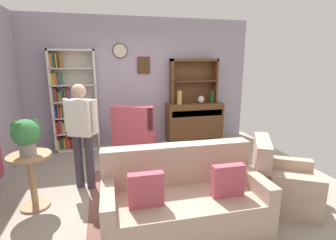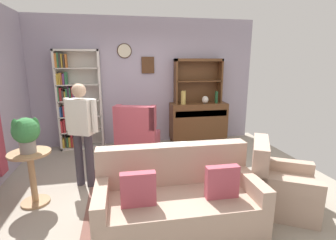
# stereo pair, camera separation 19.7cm
# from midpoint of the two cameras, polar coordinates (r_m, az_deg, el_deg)

# --- Properties ---
(ground_plane) EXTENTS (5.40, 4.60, 0.02)m
(ground_plane) POSITION_cam_midpoint_polar(r_m,az_deg,el_deg) (4.16, 0.56, -13.69)
(ground_plane) COLOR #9E9384
(wall_back) EXTENTS (5.00, 0.09, 2.80)m
(wall_back) POSITION_cam_midpoint_polar(r_m,az_deg,el_deg) (5.83, -3.79, 8.59)
(wall_back) COLOR #A399AD
(wall_back) RESTS_ON ground_plane
(area_rug) EXTENTS (2.68, 1.88, 0.01)m
(area_rug) POSITION_cam_midpoint_polar(r_m,az_deg,el_deg) (3.94, 4.45, -15.15)
(area_rug) COLOR brown
(area_rug) RESTS_ON ground_plane
(bookshelf) EXTENTS (0.90, 0.30, 2.10)m
(bookshelf) POSITION_cam_midpoint_polar(r_m,az_deg,el_deg) (5.69, -19.12, 3.86)
(bookshelf) COLOR silver
(bookshelf) RESTS_ON ground_plane
(sideboard) EXTENTS (1.30, 0.45, 0.92)m
(sideboard) POSITION_cam_midpoint_polar(r_m,az_deg,el_deg) (5.97, 7.77, -0.10)
(sideboard) COLOR brown
(sideboard) RESTS_ON ground_plane
(sideboard_hutch) EXTENTS (1.10, 0.26, 1.00)m
(sideboard_hutch) POSITION_cam_midpoint_polar(r_m,az_deg,el_deg) (5.93, 7.74, 10.07)
(sideboard_hutch) COLOR brown
(sideboard_hutch) RESTS_ON sideboard
(vase_tall) EXTENTS (0.11, 0.11, 0.30)m
(vase_tall) POSITION_cam_midpoint_polar(r_m,az_deg,el_deg) (5.68, 4.47, 5.06)
(vase_tall) COLOR tan
(vase_tall) RESTS_ON sideboard
(vase_round) EXTENTS (0.15, 0.15, 0.17)m
(vase_round) POSITION_cam_midpoint_polar(r_m,az_deg,el_deg) (5.86, 9.34, 4.53)
(vase_round) COLOR beige
(vase_round) RESTS_ON sideboard
(bottle_wine) EXTENTS (0.07, 0.07, 0.28)m
(bottle_wine) POSITION_cam_midpoint_polar(r_m,az_deg,el_deg) (5.93, 11.79, 5.04)
(bottle_wine) COLOR #194223
(bottle_wine) RESTS_ON sideboard
(couch_floral) EXTENTS (1.82, 0.88, 0.90)m
(couch_floral) POSITION_cam_midpoint_polar(r_m,az_deg,el_deg) (3.03, 4.12, -17.83)
(couch_floral) COLOR tan
(couch_floral) RESTS_ON ground_plane
(armchair_floral) EXTENTS (1.05, 1.04, 0.88)m
(armchair_floral) POSITION_cam_midpoint_polar(r_m,az_deg,el_deg) (3.69, 25.14, -13.51)
(armchair_floral) COLOR tan
(armchair_floral) RESTS_ON ground_plane
(wingback_chair) EXTENTS (0.98, 1.00, 1.05)m
(wingback_chair) POSITION_cam_midpoint_polar(r_m,az_deg,el_deg) (5.09, -5.76, -3.87)
(wingback_chair) COLOR #B74C5B
(wingback_chair) RESTS_ON ground_plane
(plant_stand) EXTENTS (0.52, 0.52, 0.73)m
(plant_stand) POSITION_cam_midpoint_polar(r_m,az_deg,el_deg) (3.78, -27.02, -10.45)
(plant_stand) COLOR #A87F56
(plant_stand) RESTS_ON ground_plane
(potted_plant_large) EXTENTS (0.33, 0.33, 0.46)m
(potted_plant_large) POSITION_cam_midpoint_polar(r_m,az_deg,el_deg) (3.60, -28.08, -2.48)
(potted_plant_large) COLOR gray
(potted_plant_large) RESTS_ON plant_stand
(person_reading) EXTENTS (0.50, 0.33, 1.56)m
(person_reading) POSITION_cam_midpoint_polar(r_m,az_deg,el_deg) (3.88, -17.49, -1.79)
(person_reading) COLOR #38333D
(person_reading) RESTS_ON ground_plane
(coffee_table) EXTENTS (0.80, 0.50, 0.42)m
(coffee_table) POSITION_cam_midpoint_polar(r_m,az_deg,el_deg) (3.77, 1.20, -10.56)
(coffee_table) COLOR brown
(coffee_table) RESTS_ON ground_plane
(book_stack) EXTENTS (0.20, 0.16, 0.10)m
(book_stack) POSITION_cam_midpoint_polar(r_m,az_deg,el_deg) (3.83, 2.55, -8.22)
(book_stack) COLOR #CC7233
(book_stack) RESTS_ON coffee_table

